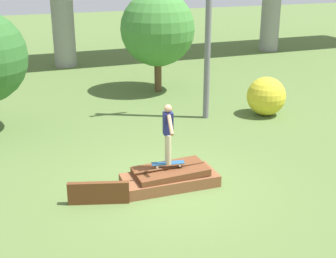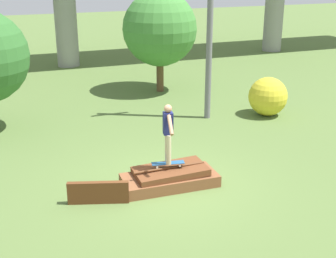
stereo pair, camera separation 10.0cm
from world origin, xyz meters
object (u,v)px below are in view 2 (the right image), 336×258
object	(u,v)px
skater	(168,130)
tree_behind_left	(160,29)
skateboard	(168,163)
bush_yellow_flowering	(268,96)
utility_pole	(210,3)

from	to	relation	value
skater	tree_behind_left	xyz separation A→B (m)	(2.75, 8.19, 1.14)
tree_behind_left	skateboard	bearing A→B (deg)	-108.57
bush_yellow_flowering	skater	bearing A→B (deg)	-143.31
skateboard	skater	xyz separation A→B (m)	(0.00, 0.00, 0.83)
utility_pole	bush_yellow_flowering	distance (m)	3.82
skater	utility_pole	world-z (taller)	utility_pole
utility_pole	bush_yellow_flowering	xyz separation A→B (m)	(2.08, -0.47, -3.17)
utility_pole	skater	bearing A→B (deg)	-125.49
utility_pole	tree_behind_left	world-z (taller)	utility_pole
skateboard	skater	size ratio (longest dim) A/B	0.56
skateboard	tree_behind_left	size ratio (longest dim) A/B	0.20
tree_behind_left	utility_pole	bearing A→B (deg)	-85.14
skateboard	utility_pole	size ratio (longest dim) A/B	0.11
bush_yellow_flowering	utility_pole	bearing A→B (deg)	167.20
utility_pole	tree_behind_left	bearing A→B (deg)	94.86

